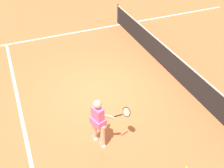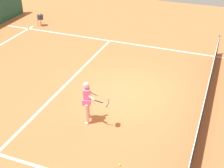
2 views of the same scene
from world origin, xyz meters
The scene contains 7 objects.
ground_plane centered at (0.00, 0.00, 0.00)m, with size 27.10×27.10×0.00m, color #C66638.
service_line_marking centered at (0.00, -2.67, 0.00)m, with size 9.56×0.10×0.01m, color white.
sideline_left_marking centered at (-4.78, 0.00, 0.00)m, with size 0.10×18.85×0.01m, color white.
court_net centered at (0.00, 2.98, 0.47)m, with size 10.24×0.08×1.01m.
tennis_player centered at (2.22, -0.73, 0.85)m, with size 0.66×1.09×1.55m.
tennis_ball_near centered at (3.90, 1.03, 0.03)m, with size 0.07×0.07×0.07m, color #D1E533.
ball_hopper centered at (-5.54, -7.51, 0.55)m, with size 0.36×0.36×0.74m.
Camera 2 is at (10.27, 3.23, 6.73)m, focal length 50.56 mm.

